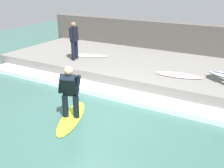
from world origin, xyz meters
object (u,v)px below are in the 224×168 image
Objects in this scene: surfboard_waiting_far at (89,56)px; surfboard_riding at (71,118)px; surfer_waiting_far at (74,39)px; surfboard_spare at (179,75)px; surfer_riding at (70,90)px.

surfboard_riding is at bearing -151.90° from surfboard_waiting_far.
surfboard_riding is 4.46m from surfer_waiting_far.
surfboard_spare is (-0.57, -4.20, 0.00)m from surfboard_waiting_far.
surfer_riding is 0.86× the size of surfboard_spare.
surfer_waiting_far is at bearing 35.33° from surfboard_riding.
surfer_riding is at bearing -144.67° from surfer_waiting_far.
surfboard_waiting_far is 4.23m from surfboard_spare.
surfer_waiting_far is at bearing 91.75° from surfboard_spare.
surfboard_waiting_far is at bearing 82.33° from surfboard_spare.
surfboard_riding is 1.35× the size of surfer_waiting_far.
surfboard_riding is at bearing 151.27° from surfboard_spare.
surfer_waiting_far reaches higher than surfboard_riding.
surfboard_waiting_far is 0.98× the size of surfboard_spare.
surfboard_riding is 4.14m from surfboard_spare.
surfer_waiting_far reaches higher than surfer_riding.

